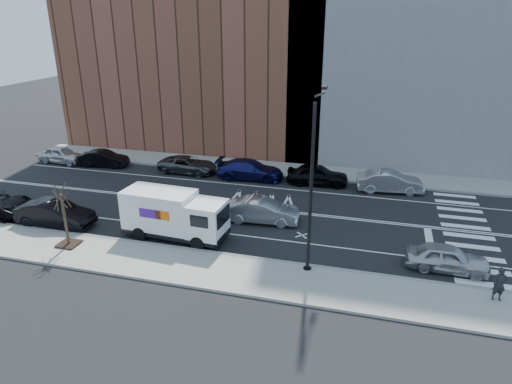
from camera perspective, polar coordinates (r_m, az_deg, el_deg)
The scene contains 22 objects.
ground at distance 32.83m, azimuth -3.61°, elevation -1.67°, with size 120.00×120.00×0.00m, color black.
sidewalk_near at distance 25.51m, azimuth -10.01°, elevation -8.98°, with size 44.00×3.60×0.15m, color gray.
sidewalk_far at distance 40.69m, azimuth 0.36°, elevation 3.11°, with size 44.00×3.60×0.15m, color gray.
curb_near at distance 26.92m, azimuth -8.41°, elevation -7.13°, with size 44.00×0.25×0.17m, color gray.
curb_far at distance 39.04m, azimuth -0.33°, elevation 2.32°, with size 44.00×0.25×0.17m, color gray.
crosswalk at distance 31.87m, azimuth 24.89°, elevation -4.48°, with size 3.00×14.00×0.01m, color white, non-canonical shape.
road_markings at distance 32.82m, azimuth -3.61°, elevation -1.67°, with size 40.00×8.60×0.01m, color white, non-canonical shape.
bldg_brick at distance 47.67m, azimuth -7.23°, elevation 19.02°, with size 26.00×10.00×22.00m, color brown.
bldg_concrete at distance 44.19m, azimuth 19.21°, elevation 20.51°, with size 20.00×10.00×26.00m, color slate.
streetlight at distance 23.16m, azimuth 7.12°, elevation 1.65°, with size 0.44×4.02×9.34m.
street_tree at distance 28.66m, azimuth -22.68°, elevation -3.78°, with size 1.20×1.20×3.75m.
fedex_van at distance 27.99m, azimuth -10.23°, elevation -2.76°, with size 6.57×2.61×2.94m.
far_parked_a at distance 45.67m, azimuth -23.13°, elevation 4.32°, with size 1.80×4.47×1.52m, color silver.
far_parked_b at distance 43.24m, azimuth -18.51°, elevation 3.99°, with size 1.53×4.38×1.44m, color black.
far_parked_c at distance 39.77m, azimuth -8.52°, elevation 3.39°, with size 2.33×5.06×1.41m, color #45494C.
far_parked_d at distance 37.80m, azimuth -0.78°, elevation 2.83°, with size 2.25×5.55×1.61m, color #171752.
far_parked_e at distance 36.83m, azimuth 7.68°, elevation 2.16°, with size 1.96×4.86×1.66m, color black.
far_parked_f at distance 36.48m, azimuth 16.39°, elevation 1.25°, with size 1.73×4.97×1.64m, color #AEAEB3.
driving_sedan at distance 29.93m, azimuth 0.77°, elevation -2.33°, with size 1.68×4.83×1.59m, color #B5B5BA.
near_parked_rear_a at distance 32.09m, azimuth -23.82°, elevation -2.50°, with size 1.77×5.08×1.67m, color black.
near_parked_front at distance 26.52m, azimuth 22.82°, elevation -7.61°, with size 1.72×4.27×1.45m, color silver.
pedestrian at distance 24.64m, azimuth 28.17°, elevation -10.13°, with size 0.62×0.41×1.69m, color black.
Camera 1 is at (9.93, -28.54, 12.83)m, focal length 32.00 mm.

